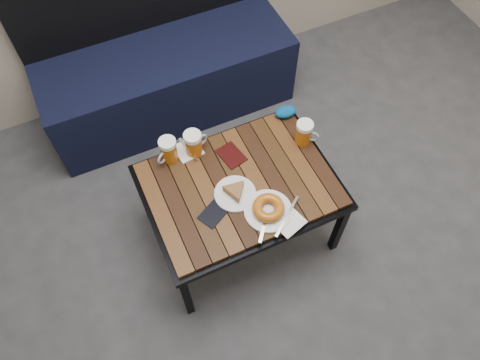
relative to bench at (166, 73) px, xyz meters
name	(u,v)px	position (x,y,z in m)	size (l,w,h in m)	color
bench	(166,73)	(0.00, 0.00, 0.00)	(1.40, 0.50, 0.95)	black
cafe_table	(240,188)	(0.02, -0.96, 0.16)	(0.84, 0.62, 0.47)	black
beer_mug_left	(168,150)	(-0.21, -0.71, 0.26)	(0.12, 0.10, 0.13)	#AE570E
beer_mug_centre	(194,143)	(-0.10, -0.72, 0.26)	(0.12, 0.09, 0.13)	#AE570E
beer_mug_right	(304,133)	(0.38, -0.87, 0.26)	(0.11, 0.11, 0.12)	#AE570E
plate_pie	(235,192)	(-0.02, -1.00, 0.22)	(0.18, 0.18, 0.05)	white
plate_bagel	(268,209)	(0.07, -1.14, 0.22)	(0.25, 0.23, 0.06)	white
napkin_left	(188,150)	(-0.12, -0.70, 0.20)	(0.12, 0.15, 0.01)	white
napkin_right	(289,222)	(0.13, -1.22, 0.20)	(0.14, 0.13, 0.01)	white
passport_navy	(214,214)	(-0.14, -1.05, 0.20)	(0.09, 0.12, 0.01)	black
passport_burgundy	(231,155)	(0.05, -0.81, 0.20)	(0.09, 0.13, 0.01)	black
knit_pouch	(286,112)	(0.38, -0.70, 0.22)	(0.11, 0.07, 0.05)	navy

